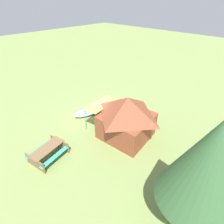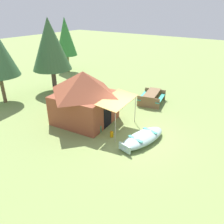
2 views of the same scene
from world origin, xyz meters
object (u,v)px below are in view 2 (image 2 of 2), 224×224
Objects in this scene: picnic_table at (152,96)px; fuel_can at (112,134)px; beached_rowboat at (143,138)px; pine_tree_far_center at (50,44)px; pine_tree_back_right at (66,37)px; canvas_cabin_tent at (84,96)px; cooler_box at (99,127)px.

fuel_can is at bearing -176.76° from picnic_table.
pine_tree_far_center is (2.55, 8.84, 3.23)m from beached_rowboat.
beached_rowboat is 0.57× the size of pine_tree_back_right.
canvas_cabin_tent is 2.66m from fuel_can.
fuel_can is 0.05× the size of pine_tree_far_center.
pine_tree_back_right is 0.96× the size of pine_tree_far_center.
cooler_box reaches higher than fuel_can.
pine_tree_far_center reaches higher than canvas_cabin_tent.
cooler_box is (-4.91, 0.66, -0.28)m from picnic_table.
pine_tree_back_right reaches higher than canvas_cabin_tent.
pine_tree_back_right reaches higher than beached_rowboat.
fuel_can is at bearing -125.77° from pine_tree_back_right.
picnic_table is at bearing -103.78° from pine_tree_back_right.
cooler_box is at bearing 96.36° from beached_rowboat.
picnic_table reaches higher than cooler_box.
picnic_table is at bearing 20.85° from beached_rowboat.
cooler_box is at bearing -127.75° from pine_tree_back_right.
fuel_can is (-0.44, 1.48, -0.09)m from beached_rowboat.
beached_rowboat is 1.55m from fuel_can.
pine_tree_far_center is (2.41, 5.14, 1.98)m from canvas_cabin_tent.
canvas_cabin_tent is at bearing -130.17° from pine_tree_back_right.
beached_rowboat is at bearing -83.64° from cooler_box.
canvas_cabin_tent is at bearing -115.11° from pine_tree_far_center.
picnic_table is 5.09m from fuel_can.
pine_tree_back_right is (7.01, 8.31, 1.83)m from canvas_cabin_tent.
pine_tree_far_center reaches higher than cooler_box.
pine_tree_back_right is at bearing 49.83° from canvas_cabin_tent.
canvas_cabin_tent is 6.01m from pine_tree_far_center.
pine_tree_back_right is at bearing 59.23° from beached_rowboat.
pine_tree_back_right is at bearing 76.22° from picnic_table.
canvas_cabin_tent reaches higher than picnic_table.
fuel_can is 0.06× the size of pine_tree_back_right.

